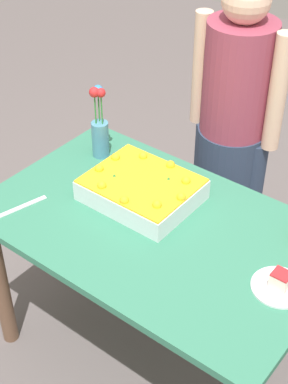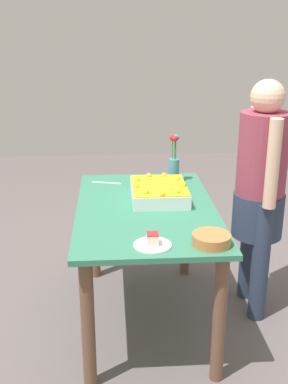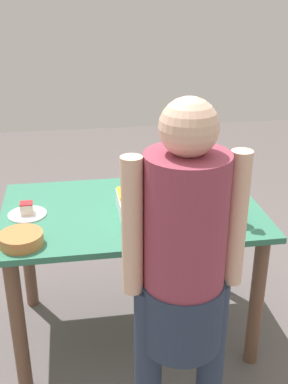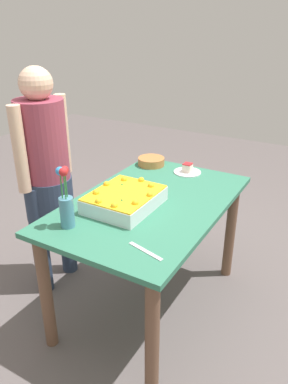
{
  "view_description": "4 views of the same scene",
  "coord_description": "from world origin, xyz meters",
  "px_view_note": "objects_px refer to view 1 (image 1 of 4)",
  "views": [
    {
      "loc": [
        0.99,
        -1.33,
        2.19
      ],
      "look_at": [
        -0.06,
        0.0,
        0.89
      ],
      "focal_mm": 55.0,
      "sensor_mm": 36.0,
      "label": 1
    },
    {
      "loc": [
        2.63,
        -0.19,
        1.8
      ],
      "look_at": [
        -0.08,
        -0.01,
        0.83
      ],
      "focal_mm": 45.0,
      "sensor_mm": 36.0,
      "label": 2
    },
    {
      "loc": [
        0.28,
        2.16,
        1.83
      ],
      "look_at": [
        -0.06,
        0.04,
        0.87
      ],
      "focal_mm": 45.0,
      "sensor_mm": 36.0,
      "label": 3
    },
    {
      "loc": [
        -1.71,
        -0.95,
        1.73
      ],
      "look_at": [
        -0.11,
        -0.02,
        0.87
      ],
      "focal_mm": 35.0,
      "sensor_mm": 36.0,
      "label": 4
    }
  ],
  "objects_px": {
    "sheet_cake": "(142,189)",
    "cake_knife": "(23,206)",
    "person_standing": "(234,119)",
    "flower_vase": "(100,129)",
    "serving_plate_with_slice": "(280,284)"
  },
  "relations": [
    {
      "from": "cake_knife",
      "to": "flower_vase",
      "type": "xyz_separation_m",
      "value": [
        0.0,
        0.46,
        0.13
      ]
    },
    {
      "from": "person_standing",
      "to": "cake_knife",
      "type": "bearing_deg",
      "value": -21.2
    },
    {
      "from": "cake_knife",
      "to": "serving_plate_with_slice",
      "type": "bearing_deg",
      "value": -62.07
    },
    {
      "from": "flower_vase",
      "to": "person_standing",
      "type": "height_order",
      "value": "person_standing"
    },
    {
      "from": "flower_vase",
      "to": "person_standing",
      "type": "xyz_separation_m",
      "value": [
        0.37,
        0.49,
        -0.04
      ]
    },
    {
      "from": "flower_vase",
      "to": "person_standing",
      "type": "relative_size",
      "value": 0.22
    },
    {
      "from": "flower_vase",
      "to": "serving_plate_with_slice",
      "type": "bearing_deg",
      "value": -13.12
    },
    {
      "from": "serving_plate_with_slice",
      "to": "person_standing",
      "type": "xyz_separation_m",
      "value": [
        -0.61,
        0.71,
        0.07
      ]
    },
    {
      "from": "sheet_cake",
      "to": "serving_plate_with_slice",
      "type": "distance_m",
      "value": 0.66
    },
    {
      "from": "serving_plate_with_slice",
      "to": "flower_vase",
      "type": "height_order",
      "value": "flower_vase"
    },
    {
      "from": "serving_plate_with_slice",
      "to": "cake_knife",
      "type": "distance_m",
      "value": 1.01
    },
    {
      "from": "person_standing",
      "to": "sheet_cake",
      "type": "bearing_deg",
      "value": -3.36
    },
    {
      "from": "cake_knife",
      "to": "person_standing",
      "type": "xyz_separation_m",
      "value": [
        0.37,
        0.94,
        0.09
      ]
    },
    {
      "from": "sheet_cake",
      "to": "cake_knife",
      "type": "relative_size",
      "value": 2.04
    },
    {
      "from": "cake_knife",
      "to": "person_standing",
      "type": "height_order",
      "value": "person_standing"
    }
  ]
}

